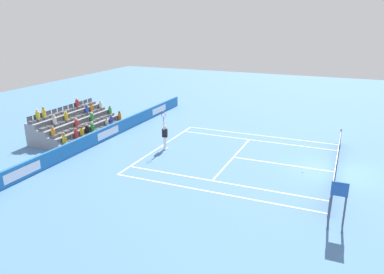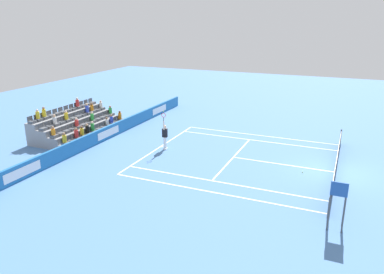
{
  "view_description": "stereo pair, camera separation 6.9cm",
  "coord_description": "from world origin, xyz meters",
  "px_view_note": "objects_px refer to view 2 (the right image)",
  "views": [
    {
      "loc": [
        22.47,
        0.19,
        8.85
      ],
      "look_at": [
        0.18,
        -9.34,
        1.1
      ],
      "focal_mm": 34.79,
      "sensor_mm": 36.0,
      "label": 1
    },
    {
      "loc": [
        22.44,
        0.26,
        8.85
      ],
      "look_at": [
        0.18,
        -9.34,
        1.1
      ],
      "focal_mm": 34.79,
      "sensor_mm": 36.0,
      "label": 2
    }
  ],
  "objects_px": {
    "tennis_player": "(165,136)",
    "loose_tennis_ball": "(302,172)",
    "umpire_chair": "(338,198)",
    "tennis_net": "(336,165)"
  },
  "relations": [
    {
      "from": "tennis_player",
      "to": "loose_tennis_ball",
      "type": "relative_size",
      "value": 41.97
    },
    {
      "from": "tennis_player",
      "to": "loose_tennis_ball",
      "type": "height_order",
      "value": "tennis_player"
    },
    {
      "from": "tennis_player",
      "to": "umpire_chair",
      "type": "bearing_deg",
      "value": 61.26
    },
    {
      "from": "tennis_player",
      "to": "tennis_net",
      "type": "bearing_deg",
      "value": 91.83
    },
    {
      "from": "tennis_net",
      "to": "tennis_player",
      "type": "distance_m",
      "value": 11.36
    },
    {
      "from": "loose_tennis_ball",
      "to": "umpire_chair",
      "type": "bearing_deg",
      "value": 19.86
    },
    {
      "from": "tennis_net",
      "to": "loose_tennis_ball",
      "type": "height_order",
      "value": "tennis_net"
    },
    {
      "from": "tennis_player",
      "to": "loose_tennis_ball",
      "type": "distance_m",
      "value": 9.59
    },
    {
      "from": "tennis_net",
      "to": "umpire_chair",
      "type": "height_order",
      "value": "umpire_chair"
    },
    {
      "from": "tennis_player",
      "to": "umpire_chair",
      "type": "xyz_separation_m",
      "value": [
        6.4,
        11.67,
        0.53
      ]
    }
  ]
}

